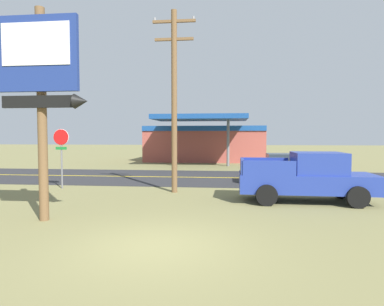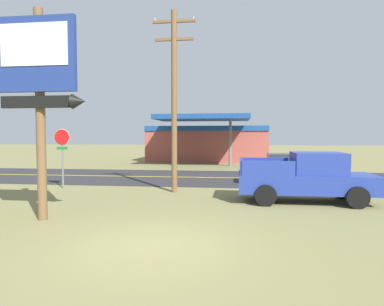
{
  "view_description": "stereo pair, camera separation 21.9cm",
  "coord_description": "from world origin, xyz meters",
  "px_view_note": "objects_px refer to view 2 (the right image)",
  "views": [
    {
      "loc": [
        1.69,
        -7.55,
        2.6
      ],
      "look_at": [
        0.0,
        8.0,
        1.8
      ],
      "focal_mm": 31.03,
      "sensor_mm": 36.0,
      "label": 1
    },
    {
      "loc": [
        1.91,
        -7.53,
        2.6
      ],
      "look_at": [
        0.0,
        8.0,
        1.8
      ],
      "focal_mm": 31.03,
      "sensor_mm": 36.0,
      "label": 2
    }
  ],
  "objects_px": {
    "motel_sign": "(39,78)",
    "pickup_blue_parked_on_lawn": "(307,178)",
    "gas_station": "(207,142)",
    "car_white_near_lane": "(285,168)",
    "stop_sign": "(62,148)",
    "utility_pole": "(174,96)"
  },
  "relations": [
    {
      "from": "motel_sign",
      "to": "pickup_blue_parked_on_lawn",
      "type": "distance_m",
      "value": 10.16
    },
    {
      "from": "motel_sign",
      "to": "pickup_blue_parked_on_lawn",
      "type": "xyz_separation_m",
      "value": [
        8.71,
        4.0,
        -3.39
      ]
    },
    {
      "from": "gas_station",
      "to": "motel_sign",
      "type": "bearing_deg",
      "value": -97.23
    },
    {
      "from": "motel_sign",
      "to": "pickup_blue_parked_on_lawn",
      "type": "bearing_deg",
      "value": 24.65
    },
    {
      "from": "pickup_blue_parked_on_lawn",
      "to": "gas_station",
      "type": "bearing_deg",
      "value": 104.72
    },
    {
      "from": "gas_station",
      "to": "car_white_near_lane",
      "type": "xyz_separation_m",
      "value": [
        5.49,
        -15.94,
        -1.11
      ]
    },
    {
      "from": "stop_sign",
      "to": "car_white_near_lane",
      "type": "bearing_deg",
      "value": 14.95
    },
    {
      "from": "stop_sign",
      "to": "gas_station",
      "type": "height_order",
      "value": "gas_station"
    },
    {
      "from": "utility_pole",
      "to": "pickup_blue_parked_on_lawn",
      "type": "distance_m",
      "value": 6.79
    },
    {
      "from": "car_white_near_lane",
      "to": "gas_station",
      "type": "bearing_deg",
      "value": 108.98
    },
    {
      "from": "utility_pole",
      "to": "car_white_near_lane",
      "type": "height_order",
      "value": "utility_pole"
    },
    {
      "from": "motel_sign",
      "to": "car_white_near_lane",
      "type": "bearing_deg",
      "value": 46.45
    },
    {
      "from": "utility_pole",
      "to": "gas_station",
      "type": "bearing_deg",
      "value": 89.81
    },
    {
      "from": "motel_sign",
      "to": "car_white_near_lane",
      "type": "relative_size",
      "value": 1.54
    },
    {
      "from": "utility_pole",
      "to": "car_white_near_lane",
      "type": "distance_m",
      "value": 7.48
    },
    {
      "from": "motel_sign",
      "to": "utility_pole",
      "type": "height_order",
      "value": "utility_pole"
    },
    {
      "from": "gas_station",
      "to": "car_white_near_lane",
      "type": "distance_m",
      "value": 16.9
    },
    {
      "from": "stop_sign",
      "to": "pickup_blue_parked_on_lawn",
      "type": "bearing_deg",
      "value": -10.53
    },
    {
      "from": "motel_sign",
      "to": "gas_station",
      "type": "distance_m",
      "value": 25.37
    },
    {
      "from": "motel_sign",
      "to": "gas_station",
      "type": "bearing_deg",
      "value": 82.77
    },
    {
      "from": "motel_sign",
      "to": "pickup_blue_parked_on_lawn",
      "type": "relative_size",
      "value": 1.23
    },
    {
      "from": "stop_sign",
      "to": "pickup_blue_parked_on_lawn",
      "type": "distance_m",
      "value": 11.56
    }
  ]
}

